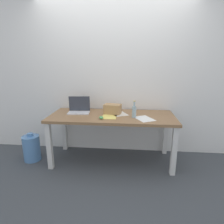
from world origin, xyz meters
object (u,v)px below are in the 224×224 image
(desk, at_px, (112,121))
(computer_mouse, at_px, (101,117))
(cardboard_box, at_px, (112,109))
(water_cooler_jug, at_px, (32,148))
(beer_bottle, at_px, (134,111))
(laptop_left, at_px, (79,109))

(desk, bearing_deg, computer_mouse, -125.43)
(cardboard_box, bearing_deg, water_cooler_jug, -171.54)
(desk, bearing_deg, water_cooler_jug, -175.25)
(beer_bottle, xyz_separation_m, cardboard_box, (-0.33, 0.17, -0.02))
(beer_bottle, bearing_deg, desk, 164.67)
(computer_mouse, height_order, cardboard_box, cardboard_box)
(desk, distance_m, water_cooler_jug, 1.37)
(cardboard_box, distance_m, water_cooler_jug, 1.44)
(laptop_left, bearing_deg, computer_mouse, -35.70)
(laptop_left, xyz_separation_m, beer_bottle, (0.87, -0.18, 0.03))
(laptop_left, xyz_separation_m, water_cooler_jug, (-0.75, -0.20, -0.61))
(desk, relative_size, cardboard_box, 7.44)
(beer_bottle, distance_m, water_cooler_jug, 1.74)
(beer_bottle, height_order, water_cooler_jug, beer_bottle)
(cardboard_box, bearing_deg, beer_bottle, -27.67)
(desk, xyz_separation_m, water_cooler_jug, (-1.29, -0.11, -0.46))
(laptop_left, relative_size, water_cooler_jug, 0.77)
(computer_mouse, height_order, water_cooler_jug, computer_mouse)
(beer_bottle, bearing_deg, computer_mouse, -167.63)
(laptop_left, bearing_deg, desk, -9.83)
(water_cooler_jug, bearing_deg, computer_mouse, -4.30)
(laptop_left, bearing_deg, cardboard_box, -0.92)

